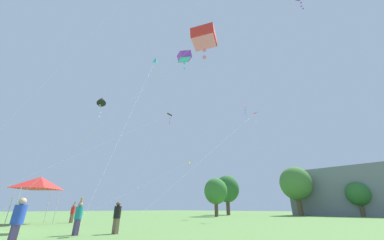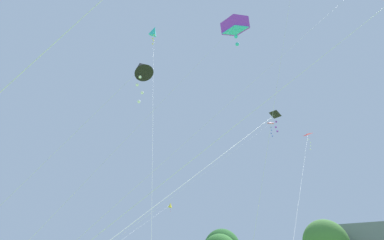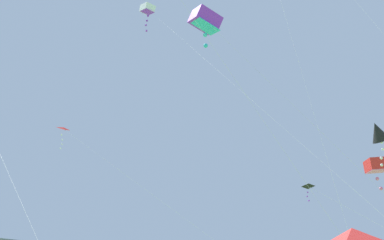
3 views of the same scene
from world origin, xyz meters
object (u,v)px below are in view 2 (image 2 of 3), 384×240
at_px(kite_pink_delta_4, 270,125).
at_px(kite_black_delta_0, 273,117).
at_px(kite_yellow_diamond_2, 170,205).
at_px(kite_cyan_diamond_8, 154,31).
at_px(kite_black_diamond_1, 142,68).
at_px(kite_red_delta_9, 308,136).
at_px(kite_purple_box_6, 235,26).

bearing_deg(kite_pink_delta_4, kite_black_delta_0, -74.87).
relative_size(kite_yellow_diamond_2, kite_cyan_diamond_8, 1.03).
distance_m(kite_black_delta_0, kite_black_diamond_1, 5.04).
height_order(kite_cyan_diamond_8, kite_red_delta_9, kite_cyan_diamond_8).
height_order(kite_purple_box_6, kite_red_delta_9, kite_purple_box_6).
relative_size(kite_black_diamond_1, kite_red_delta_9, 0.48).
bearing_deg(kite_black_delta_0, kite_cyan_diamond_8, 150.88).
height_order(kite_yellow_diamond_2, kite_purple_box_6, kite_purple_box_6).
distance_m(kite_black_diamond_1, kite_yellow_diamond_2, 31.23).
relative_size(kite_yellow_diamond_2, kite_pink_delta_4, 0.99).
xyz_separation_m(kite_pink_delta_4, kite_red_delta_9, (4.88, -6.27, -5.01)).
height_order(kite_black_delta_0, kite_pink_delta_4, kite_pink_delta_4).
relative_size(kite_pink_delta_4, kite_cyan_diamond_8, 1.04).
xyz_separation_m(kite_yellow_diamond_2, kite_cyan_diamond_8, (8.94, -16.26, 12.29)).
height_order(kite_black_diamond_1, kite_cyan_diamond_8, kite_cyan_diamond_8).
relative_size(kite_black_delta_0, kite_red_delta_9, 0.59).
bearing_deg(kite_purple_box_6, kite_yellow_diamond_2, 134.00).
bearing_deg(kite_red_delta_9, kite_pink_delta_4, 127.91).
relative_size(kite_pink_delta_4, kite_purple_box_6, 1.35).
relative_size(kite_purple_box_6, kite_red_delta_9, 0.91).
height_order(kite_yellow_diamond_2, kite_cyan_diamond_8, kite_cyan_diamond_8).
distance_m(kite_pink_delta_4, kite_red_delta_9, 9.40).
bearing_deg(kite_purple_box_6, kite_black_delta_0, -57.87).
xyz_separation_m(kite_black_delta_0, kite_pink_delta_4, (-6.11, 22.60, 10.75)).
bearing_deg(kite_pink_delta_4, kite_black_diamond_1, -84.05).
bearing_deg(kite_pink_delta_4, kite_cyan_diamond_8, -108.21).
bearing_deg(kite_yellow_diamond_2, kite_purple_box_6, -46.00).
bearing_deg(kite_black_diamond_1, kite_purple_box_6, 85.33).
height_order(kite_pink_delta_4, kite_cyan_diamond_8, kite_cyan_diamond_8).
xyz_separation_m(kite_yellow_diamond_2, kite_red_delta_9, (19.16, -6.31, 3.08)).
bearing_deg(kite_black_delta_0, kite_pink_delta_4, 105.13).
distance_m(kite_black_diamond_1, kite_purple_box_6, 11.45).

